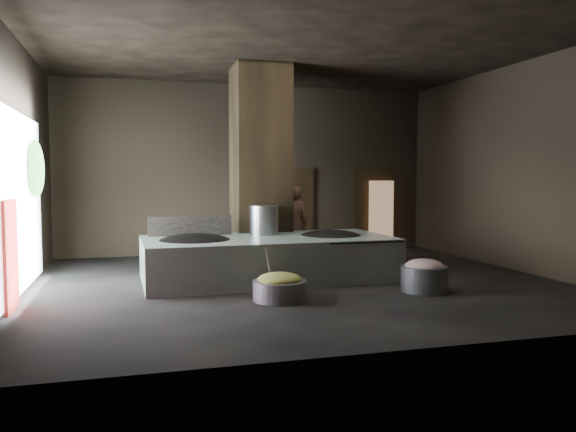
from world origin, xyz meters
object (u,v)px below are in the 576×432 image
object	(u,v)px
wok_left	(195,245)
stock_pot	(264,221)
wok_right	(331,240)
cook	(294,224)
hearth_platform	(268,258)
meat_basin	(424,279)
veg_basin	(280,290)

from	to	relation	value
wok_left	stock_pot	xyz separation A→B (m)	(1.50, 0.60, 0.38)
wok_right	cook	size ratio (longest dim) A/B	0.78
wok_left	cook	xyz separation A→B (m)	(2.57, 2.04, 0.17)
hearth_platform	stock_pot	xyz separation A→B (m)	(0.05, 0.55, 0.71)
meat_basin	veg_basin	bearing A→B (deg)	-179.78
hearth_platform	wok_right	xyz separation A→B (m)	(1.35, 0.05, 0.33)
wok_right	stock_pot	world-z (taller)	stock_pot
hearth_platform	meat_basin	xyz separation A→B (m)	(2.41, -1.90, -0.20)
stock_pot	meat_basin	world-z (taller)	stock_pot
wok_left	meat_basin	size ratio (longest dim) A/B	1.85
wok_right	hearth_platform	bearing A→B (deg)	-177.88
meat_basin	stock_pot	bearing A→B (deg)	134.00
veg_basin	meat_basin	bearing A→B (deg)	0.22
hearth_platform	cook	xyz separation A→B (m)	(1.12, 1.99, 0.50)
hearth_platform	wok_left	world-z (taller)	wok_left
hearth_platform	stock_pot	size ratio (longest dim) A/B	7.67
wok_right	cook	bearing A→B (deg)	96.64
cook	veg_basin	xyz separation A→B (m)	(-1.39, -3.90, -0.76)
stock_pot	cook	xyz separation A→B (m)	(1.07, 1.44, -0.21)
wok_left	stock_pot	size ratio (longest dim) A/B	2.42
meat_basin	cook	bearing A→B (deg)	108.33
cook	meat_basin	world-z (taller)	cook
stock_pot	meat_basin	bearing A→B (deg)	-46.00
veg_basin	stock_pot	bearing A→B (deg)	82.72
hearth_platform	stock_pot	world-z (taller)	stock_pot
meat_basin	wok_right	bearing A→B (deg)	118.63
wok_left	veg_basin	size ratio (longest dim) A/B	1.71
cook	hearth_platform	bearing A→B (deg)	68.53
cook	veg_basin	size ratio (longest dim) A/B	2.05
cook	veg_basin	distance (m)	4.21
wok_right	cook	world-z (taller)	cook
wok_left	wok_right	size ratio (longest dim) A/B	1.07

